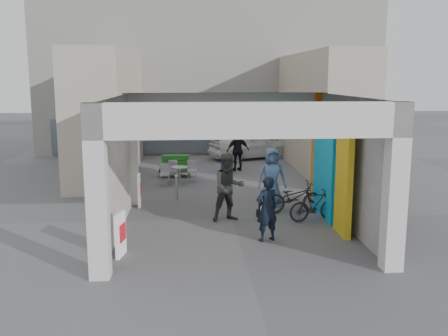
{
  "coord_description": "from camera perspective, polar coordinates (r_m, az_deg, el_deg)",
  "views": [
    {
      "loc": [
        -1.22,
        -13.65,
        3.97
      ],
      "look_at": [
        -0.14,
        1.0,
        1.3
      ],
      "focal_mm": 40.0,
      "sensor_mm": 36.0,
      "label": 1
    }
  ],
  "objects": [
    {
      "name": "crate_stack",
      "position": [
        21.04,
        0.32,
        0.2
      ],
      "size": [
        0.54,
        0.48,
        0.56
      ],
      "rotation": [
        0.0,
        0.0,
        -0.33
      ],
      "color": "#185719",
      "rests_on": "ground"
    },
    {
      "name": "cafe_set",
      "position": [
        19.06,
        -5.38,
        -0.88
      ],
      "size": [
        1.35,
        1.09,
        0.82
      ],
      "rotation": [
        0.0,
        0.0,
        -0.08
      ],
      "color": "#A0A0A5",
      "rests_on": "ground"
    },
    {
      "name": "bollard_center",
      "position": [
        16.42,
        0.04,
        -1.95
      ],
      "size": [
        0.09,
        0.09,
        0.97
      ],
      "primitive_type": "cylinder",
      "color": "#96999F",
      "rests_on": "ground"
    },
    {
      "name": "arcade_canopy",
      "position": [
        13.06,
        3.58,
        2.94
      ],
      "size": [
        6.4,
        6.45,
        6.4
      ],
      "color": "silver",
      "rests_on": "ground"
    },
    {
      "name": "ground",
      "position": [
        14.27,
        0.87,
        -5.85
      ],
      "size": [
        90.0,
        90.0,
        0.0
      ],
      "primitive_type": "plane",
      "color": "#58585D",
      "rests_on": "ground"
    },
    {
      "name": "man_elderly",
      "position": [
        15.58,
        5.45,
        -1.03
      ],
      "size": [
        0.94,
        0.66,
        1.84
      ],
      "primitive_type": "imported",
      "rotation": [
        0.0,
        0.0,
        0.08
      ],
      "color": "#5270A1",
      "rests_on": "ground"
    },
    {
      "name": "man_with_dog",
      "position": [
        12.26,
        4.92,
        -4.68
      ],
      "size": [
        0.69,
        0.58,
        1.61
      ],
      "primitive_type": "imported",
      "rotation": [
        0.0,
        0.0,
        3.54
      ],
      "color": "black",
      "rests_on": "ground"
    },
    {
      "name": "white_van",
      "position": [
        24.78,
        3.03,
        2.71
      ],
      "size": [
        4.44,
        3.02,
        1.4
      ],
      "primitive_type": "imported",
      "rotation": [
        0.0,
        0.0,
        1.94
      ],
      "color": "white",
      "rests_on": "ground"
    },
    {
      "name": "plaza_bldg_left",
      "position": [
        21.46,
        -13.06,
        6.11
      ],
      "size": [
        2.0,
        9.0,
        5.0
      ],
      "primitive_type": "cube",
      "color": "#A19686",
      "rests_on": "ground"
    },
    {
      "name": "advert_board_near",
      "position": [
        11.5,
        -11.72,
        -7.44
      ],
      "size": [
        0.19,
        0.56,
        1.0
      ],
      "rotation": [
        0.0,
        0.0,
        -0.2
      ],
      "color": "silver",
      "rests_on": "ground"
    },
    {
      "name": "bollard_left",
      "position": [
        16.41,
        -5.44,
        -2.29
      ],
      "size": [
        0.09,
        0.09,
        0.81
      ],
      "primitive_type": "cylinder",
      "color": "#96999F",
      "rests_on": "ground"
    },
    {
      "name": "plaza_bldg_right",
      "position": [
        21.96,
        10.97,
        6.27
      ],
      "size": [
        2.0,
        9.0,
        5.0
      ],
      "primitive_type": "cube",
      "color": "#A19686",
      "rests_on": "ground"
    },
    {
      "name": "advert_board_far",
      "position": [
        15.78,
        -9.66,
        -2.53
      ],
      "size": [
        0.13,
        0.55,
        1.0
      ],
      "rotation": [
        0.0,
        0.0,
        0.06
      ],
      "color": "silver",
      "rests_on": "ground"
    },
    {
      "name": "border_collie",
      "position": [
        14.33,
        4.36,
        -4.84
      ],
      "size": [
        0.22,
        0.43,
        0.59
      ],
      "rotation": [
        0.0,
        0.0,
        0.19
      ],
      "color": "black",
      "rests_on": "ground"
    },
    {
      "name": "bicycle_rear",
      "position": [
        14.19,
        10.32,
        -4.19
      ],
      "size": [
        1.58,
        0.75,
        0.92
      ],
      "primitive_type": "imported",
      "rotation": [
        0.0,
        0.0,
        1.79
      ],
      "color": "black",
      "rests_on": "ground"
    },
    {
      "name": "man_back_turned",
      "position": [
        13.92,
        0.52,
        -2.22
      ],
      "size": [
        1.07,
        0.92,
        1.9
      ],
      "primitive_type": "imported",
      "rotation": [
        0.0,
        0.0,
        0.24
      ],
      "color": "#393A3C",
      "rests_on": "ground"
    },
    {
      "name": "produce_stand",
      "position": [
        20.33,
        -5.57,
        -0.04
      ],
      "size": [
        1.3,
        0.71,
        0.86
      ],
      "rotation": [
        0.0,
        0.0,
        -0.35
      ],
      "color": "black",
      "rests_on": "ground"
    },
    {
      "name": "bollard_right",
      "position": [
        16.74,
        5.66,
        -1.77
      ],
      "size": [
        0.09,
        0.09,
        0.97
      ],
      "primitive_type": "cylinder",
      "color": "#96999F",
      "rests_on": "ground"
    },
    {
      "name": "man_crates",
      "position": [
        21.42,
        1.59,
        2.01
      ],
      "size": [
        1.12,
        0.74,
        1.76
      ],
      "primitive_type": "imported",
      "rotation": [
        0.0,
        0.0,
        3.47
      ],
      "color": "black",
      "rests_on": "ground"
    },
    {
      "name": "far_building",
      "position": [
        27.67,
        -1.7,
        10.34
      ],
      "size": [
        18.0,
        4.08,
        8.0
      ],
      "color": "white",
      "rests_on": "ground"
    },
    {
      "name": "bicycle_front",
      "position": [
        15.01,
        7.98,
        -3.33
      ],
      "size": [
        1.81,
        0.82,
        0.92
      ],
      "primitive_type": "imported",
      "rotation": [
        0.0,
        0.0,
        1.69
      ],
      "color": "black",
      "rests_on": "ground"
    }
  ]
}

